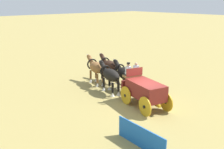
# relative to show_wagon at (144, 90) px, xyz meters

# --- Properties ---
(ground_plane) EXTENTS (220.00, 220.00, 0.00)m
(ground_plane) POSITION_rel_show_wagon_xyz_m (-0.16, 0.04, -1.21)
(ground_plane) COLOR #9E8C4C
(show_wagon) EXTENTS (5.85, 2.47, 2.77)m
(show_wagon) POSITION_rel_show_wagon_xyz_m (0.00, 0.00, 0.00)
(show_wagon) COLOR maroon
(show_wagon) RESTS_ON ground
(draft_horse_rear_near) EXTENTS (3.11, 1.37, 2.24)m
(draft_horse_rear_near) POSITION_rel_show_wagon_xyz_m (3.66, -0.17, 0.16)
(draft_horse_rear_near) COLOR black
(draft_horse_rear_near) RESTS_ON ground
(draft_horse_rear_off) EXTENTS (3.07, 1.39, 2.19)m
(draft_horse_rear_off) POSITION_rel_show_wagon_xyz_m (3.36, -1.44, 0.12)
(draft_horse_rear_off) COLOR black
(draft_horse_rear_off) RESTS_ON ground
(draft_horse_lead_near) EXTENTS (2.97, 1.35, 2.27)m
(draft_horse_lead_near) POSITION_rel_show_wagon_xyz_m (6.19, -0.75, 0.18)
(draft_horse_lead_near) COLOR brown
(draft_horse_lead_near) RESTS_ON ground
(draft_horse_lead_off) EXTENTS (3.17, 1.39, 2.24)m
(draft_horse_lead_off) POSITION_rel_show_wagon_xyz_m (5.90, -2.02, 0.16)
(draft_horse_lead_off) COLOR #331E14
(draft_horse_lead_off) RESTS_ON ground
(sponsor_banner) EXTENTS (3.20, 0.24, 1.10)m
(sponsor_banner) POSITION_rel_show_wagon_xyz_m (-3.42, 3.97, -0.66)
(sponsor_banner) COLOR #1959B2
(sponsor_banner) RESTS_ON ground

